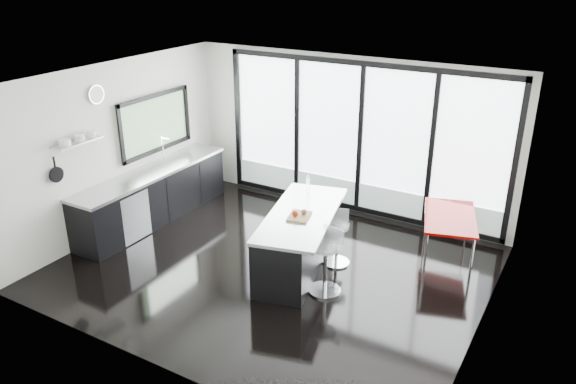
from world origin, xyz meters
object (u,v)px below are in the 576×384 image
Objects in this scene: island at (297,239)px; red_table at (448,237)px; bar_stool_near at (325,269)px; bar_stool_far at (337,244)px.

red_table is (1.87, 1.40, -0.10)m from island.
bar_stool_near is 1.11× the size of bar_stool_far.
island is 2.34m from red_table.
red_table is (1.19, 1.82, -0.01)m from bar_stool_near.
bar_stool_near is 2.17m from red_table.
island is 1.79× the size of red_table.
island reaches higher than red_table.
bar_stool_far is (0.48, 0.37, -0.13)m from island.
bar_stool_near is 0.56× the size of red_table.
island is at bearing -164.11° from bar_stool_far.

